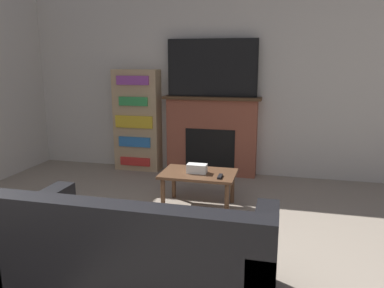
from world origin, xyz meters
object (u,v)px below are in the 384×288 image
object	(u,v)px
couch	(138,264)
bookshelf	(137,120)
tv	(212,68)
coffee_table	(199,177)
fireplace	(211,136)

from	to	relation	value
couch	bookshelf	bearing A→B (deg)	111.80
tv	coffee_table	bearing A→B (deg)	-85.23
couch	bookshelf	distance (m)	3.34
coffee_table	bookshelf	world-z (taller)	bookshelf
fireplace	bookshelf	distance (m)	1.15
fireplace	tv	world-z (taller)	tv
coffee_table	tv	bearing A→B (deg)	94.77
couch	coffee_table	bearing A→B (deg)	89.62
couch	fireplace	bearing A→B (deg)	91.76
tv	couch	distance (m)	3.32
couch	bookshelf	xyz separation A→B (m)	(-1.23, 3.07, 0.47)
fireplace	tv	xyz separation A→B (m)	(0.00, -0.02, 0.96)
tv	bookshelf	distance (m)	1.38
tv	couch	size ratio (longest dim) A/B	0.70
fireplace	couch	xyz separation A→B (m)	(0.09, -3.10, -0.29)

